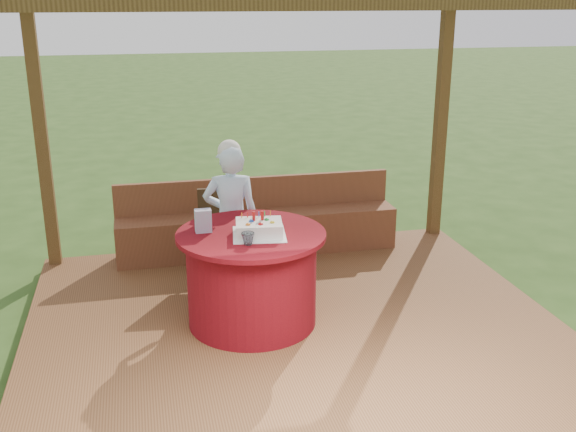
{
  "coord_description": "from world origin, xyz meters",
  "views": [
    {
      "loc": [
        -1.21,
        -5.05,
        2.79
      ],
      "look_at": [
        0.0,
        0.25,
        1.0
      ],
      "focal_mm": 42.0,
      "sensor_mm": 36.0,
      "label": 1
    }
  ],
  "objects_px": {
    "birthday_cake": "(259,228)",
    "chair": "(220,230)",
    "elderly_woman": "(231,217)",
    "drinking_glass": "(248,239)",
    "bench": "(258,229)",
    "table": "(252,277)",
    "gift_bag": "(203,221)"
  },
  "relations": [
    {
      "from": "drinking_glass",
      "to": "bench",
      "type": "bearing_deg",
      "value": 77.55
    },
    {
      "from": "gift_bag",
      "to": "elderly_woman",
      "type": "bearing_deg",
      "value": 62.73
    },
    {
      "from": "elderly_woman",
      "to": "table",
      "type": "bearing_deg",
      "value": -84.91
    },
    {
      "from": "table",
      "to": "gift_bag",
      "type": "relative_size",
      "value": 6.48
    },
    {
      "from": "bench",
      "to": "birthday_cake",
      "type": "xyz_separation_m",
      "value": [
        -0.29,
        -1.69,
        0.61
      ]
    },
    {
      "from": "bench",
      "to": "drinking_glass",
      "type": "xyz_separation_m",
      "value": [
        -0.42,
        -1.9,
        0.6
      ]
    },
    {
      "from": "bench",
      "to": "birthday_cake",
      "type": "distance_m",
      "value": 1.82
    },
    {
      "from": "table",
      "to": "birthday_cake",
      "type": "distance_m",
      "value": 0.47
    },
    {
      "from": "table",
      "to": "birthday_cake",
      "type": "relative_size",
      "value": 2.58
    },
    {
      "from": "chair",
      "to": "birthday_cake",
      "type": "distance_m",
      "value": 1.21
    },
    {
      "from": "table",
      "to": "elderly_woman",
      "type": "xyz_separation_m",
      "value": [
        -0.06,
        0.71,
        0.31
      ]
    },
    {
      "from": "table",
      "to": "bench",
      "type": "bearing_deg",
      "value": 77.89
    },
    {
      "from": "bench",
      "to": "chair",
      "type": "height_order",
      "value": "chair"
    },
    {
      "from": "chair",
      "to": "elderly_woman",
      "type": "distance_m",
      "value": 0.43
    },
    {
      "from": "chair",
      "to": "drinking_glass",
      "type": "height_order",
      "value": "drinking_glass"
    },
    {
      "from": "table",
      "to": "elderly_woman",
      "type": "height_order",
      "value": "elderly_woman"
    },
    {
      "from": "bench",
      "to": "drinking_glass",
      "type": "distance_m",
      "value": 2.03
    },
    {
      "from": "birthday_cake",
      "to": "chair",
      "type": "bearing_deg",
      "value": 99.25
    },
    {
      "from": "bench",
      "to": "chair",
      "type": "bearing_deg",
      "value": -130.13
    },
    {
      "from": "elderly_woman",
      "to": "gift_bag",
      "type": "relative_size",
      "value": 7.55
    },
    {
      "from": "table",
      "to": "drinking_glass",
      "type": "height_order",
      "value": "drinking_glass"
    },
    {
      "from": "birthday_cake",
      "to": "drinking_glass",
      "type": "xyz_separation_m",
      "value": [
        -0.13,
        -0.2,
        -0.01
      ]
    },
    {
      "from": "table",
      "to": "birthday_cake",
      "type": "xyz_separation_m",
      "value": [
        0.06,
        -0.07,
        0.46
      ]
    },
    {
      "from": "bench",
      "to": "birthday_cake",
      "type": "bearing_deg",
      "value": -99.79
    },
    {
      "from": "drinking_glass",
      "to": "table",
      "type": "bearing_deg",
      "value": 75.56
    },
    {
      "from": "elderly_woman",
      "to": "drinking_glass",
      "type": "relative_size",
      "value": 13.78
    },
    {
      "from": "bench",
      "to": "elderly_woman",
      "type": "relative_size",
      "value": 2.08
    },
    {
      "from": "elderly_woman",
      "to": "chair",
      "type": "bearing_deg",
      "value": 100.67
    },
    {
      "from": "elderly_woman",
      "to": "drinking_glass",
      "type": "distance_m",
      "value": 1.0
    },
    {
      "from": "chair",
      "to": "gift_bag",
      "type": "relative_size",
      "value": 4.56
    },
    {
      "from": "chair",
      "to": "drinking_glass",
      "type": "distance_m",
      "value": 1.39
    },
    {
      "from": "chair",
      "to": "elderly_woman",
      "type": "bearing_deg",
      "value": -79.33
    }
  ]
}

